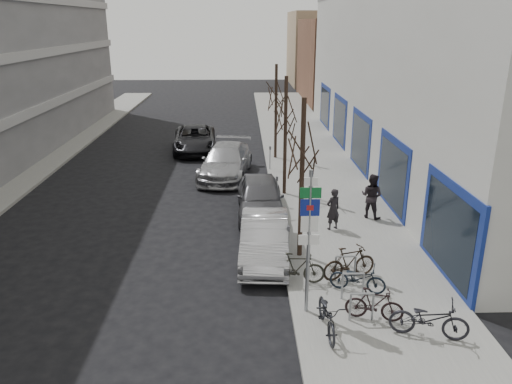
{
  "coord_description": "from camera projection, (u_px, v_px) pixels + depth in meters",
  "views": [
    {
      "loc": [
        0.69,
        -11.93,
        7.7
      ],
      "look_at": [
        1.14,
        4.76,
        2.0
      ],
      "focal_mm": 35.0,
      "sensor_mm": 36.0,
      "label": 1
    }
  ],
  "objects": [
    {
      "name": "bike_rack",
      "position": [
        353.0,
        283.0,
        14.2
      ],
      "size": [
        0.66,
        2.26,
        0.83
      ],
      "color": "gray",
      "rests_on": "sidewalk_east"
    },
    {
      "name": "sidewalk_east",
      "position": [
        325.0,
        194.0,
        23.3
      ],
      "size": [
        5.0,
        70.0,
        0.15
      ],
      "primitive_type": "cube",
      "color": "slate",
      "rests_on": "ground"
    },
    {
      "name": "meter_mid",
      "position": [
        277.0,
        188.0,
        21.55
      ],
      "size": [
        0.1,
        0.08,
        1.27
      ],
      "color": "gray",
      "rests_on": "sidewalk_east"
    },
    {
      "name": "tree_mid",
      "position": [
        286.0,
        108.0,
        21.95
      ],
      "size": [
        1.8,
        1.8,
        5.5
      ],
      "color": "black",
      "rests_on": "ground"
    },
    {
      "name": "parked_car_mid",
      "position": [
        260.0,
        197.0,
        20.73
      ],
      "size": [
        1.91,
        4.71,
        1.6
      ],
      "primitive_type": "imported",
      "rotation": [
        0.0,
        0.0,
        0.01
      ],
      "color": "#515056",
      "rests_on": "ground"
    },
    {
      "name": "tan_building_far",
      "position": [
        341.0,
        48.0,
        64.68
      ],
      "size": [
        13.0,
        12.0,
        9.0
      ],
      "primitive_type": "cube",
      "color": "#937A5B",
      "rests_on": "ground"
    },
    {
      "name": "tree_far",
      "position": [
        276.0,
        89.0,
        28.1
      ],
      "size": [
        1.8,
        1.8,
        5.5
      ],
      "color": "black",
      "rests_on": "ground"
    },
    {
      "name": "meter_back",
      "position": [
        270.0,
        155.0,
        26.75
      ],
      "size": [
        0.1,
        0.08,
        1.27
      ],
      "color": "gray",
      "rests_on": "sidewalk_east"
    },
    {
      "name": "parked_car_front",
      "position": [
        264.0,
        239.0,
        16.89
      ],
      "size": [
        1.82,
        4.58,
        1.48
      ],
      "primitive_type": "imported",
      "rotation": [
        0.0,
        0.0,
        -0.06
      ],
      "color": "#B1B1B6",
      "rests_on": "ground"
    },
    {
      "name": "bike_near_right",
      "position": [
        374.0,
        304.0,
        13.21
      ],
      "size": [
        1.62,
        0.86,
        0.94
      ],
      "primitive_type": "imported",
      "rotation": [
        0.0,
        0.0,
        1.3
      ],
      "color": "black",
      "rests_on": "sidewalk_east"
    },
    {
      "name": "lane_car",
      "position": [
        195.0,
        139.0,
        31.15
      ],
      "size": [
        2.99,
        5.75,
        1.55
      ],
      "primitive_type": "imported",
      "rotation": [
        0.0,
        0.0,
        0.08
      ],
      "color": "black",
      "rests_on": "ground"
    },
    {
      "name": "pedestrian_far",
      "position": [
        372.0,
        196.0,
        20.05
      ],
      "size": [
        0.83,
        0.79,
        1.86
      ],
      "primitive_type": "imported",
      "rotation": [
        0.0,
        0.0,
        2.49
      ],
      "color": "black",
      "rests_on": "sidewalk_east"
    },
    {
      "name": "brick_building_far",
      "position": [
        363.0,
        61.0,
        50.63
      ],
      "size": [
        12.0,
        14.0,
        8.0
      ],
      "primitive_type": "cube",
      "color": "brown",
      "rests_on": "ground"
    },
    {
      "name": "pedestrian_near",
      "position": [
        333.0,
        209.0,
        18.94
      ],
      "size": [
        0.7,
        0.61,
        1.62
      ],
      "primitive_type": "imported",
      "rotation": [
        0.0,
        0.0,
        3.6
      ],
      "color": "black",
      "rests_on": "sidewalk_east"
    },
    {
      "name": "ground",
      "position": [
        219.0,
        317.0,
        13.75
      ],
      "size": [
        120.0,
        120.0,
        0.0
      ],
      "primitive_type": "plane",
      "color": "black",
      "rests_on": "ground"
    },
    {
      "name": "parked_car_back",
      "position": [
        226.0,
        161.0,
        25.99
      ],
      "size": [
        3.06,
        5.92,
        1.64
      ],
      "primitive_type": "imported",
      "rotation": [
        0.0,
        0.0,
        -0.14
      ],
      "color": "#97979B",
      "rests_on": "ground"
    },
    {
      "name": "bike_far_curb",
      "position": [
        430.0,
        316.0,
        12.45
      ],
      "size": [
        2.03,
        1.09,
        1.19
      ],
      "primitive_type": "imported",
      "rotation": [
        0.0,
        0.0,
        1.3
      ],
      "color": "black",
      "rests_on": "sidewalk_east"
    },
    {
      "name": "tree_near",
      "position": [
        303.0,
        142.0,
        15.8
      ],
      "size": [
        1.8,
        1.8,
        5.5
      ],
      "color": "black",
      "rests_on": "ground"
    },
    {
      "name": "bike_far_inner",
      "position": [
        349.0,
        262.0,
        15.34
      ],
      "size": [
        1.88,
        1.07,
        1.09
      ],
      "primitive_type": "imported",
      "rotation": [
        0.0,
        0.0,
        1.88
      ],
      "color": "black",
      "rests_on": "sidewalk_east"
    },
    {
      "name": "meter_front",
      "position": [
        288.0,
        240.0,
        16.35
      ],
      "size": [
        0.1,
        0.08,
        1.27
      ],
      "color": "gray",
      "rests_on": "sidewalk_east"
    },
    {
      "name": "bike_mid_curb",
      "position": [
        358.0,
        276.0,
        14.61
      ],
      "size": [
        1.71,
        1.01,
        1.0
      ],
      "primitive_type": "imported",
      "rotation": [
        0.0,
        0.0,
        1.24
      ],
      "color": "black",
      "rests_on": "sidewalk_east"
    },
    {
      "name": "bike_mid_inner",
      "position": [
        297.0,
        268.0,
        15.05
      ],
      "size": [
        1.73,
        0.57,
        1.04
      ],
      "primitive_type": "imported",
      "rotation": [
        0.0,
        0.0,
        1.53
      ],
      "color": "black",
      "rests_on": "sidewalk_east"
    },
    {
      "name": "bike_near_left",
      "position": [
        327.0,
        312.0,
        12.65
      ],
      "size": [
        0.65,
        1.88,
        1.13
      ],
      "primitive_type": "imported",
      "rotation": [
        0.0,
        0.0,
        0.05
      ],
      "color": "black",
      "rests_on": "sidewalk_east"
    },
    {
      "name": "highway_sign_pole",
      "position": [
        309.0,
        234.0,
        13.01
      ],
      "size": [
        0.55,
        0.1,
        4.2
      ],
      "color": "gray",
      "rests_on": "ground"
    }
  ]
}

